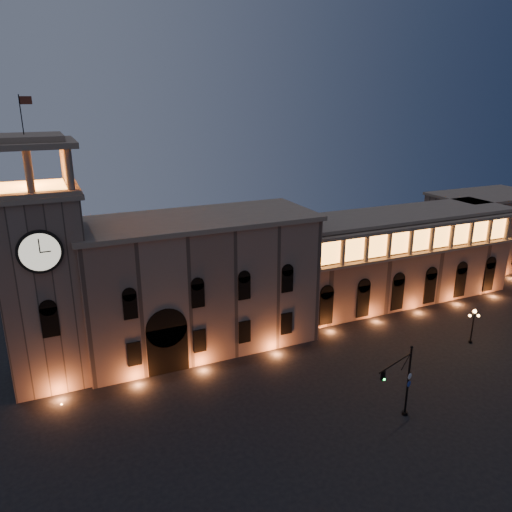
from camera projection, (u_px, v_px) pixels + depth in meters
name	position (u px, v px, depth m)	size (l,w,h in m)	color
ground	(288.00, 433.00, 50.08)	(160.00, 160.00, 0.00)	black
government_building	(198.00, 283.00, 65.62)	(30.80, 12.80, 17.60)	#785E4E
clock_tower	(44.00, 278.00, 56.52)	(9.80, 9.80, 32.40)	#785E4E
colonnade_wing	(396.00, 256.00, 80.96)	(40.60, 11.50, 14.50)	brown
secondary_building	(483.00, 232.00, 96.39)	(20.00, 12.00, 14.00)	brown
traffic_light	(403.00, 383.00, 50.95)	(5.68, 2.19, 8.16)	black
street_lamp_near	(473.00, 323.00, 67.28)	(1.59, 0.84, 4.95)	black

